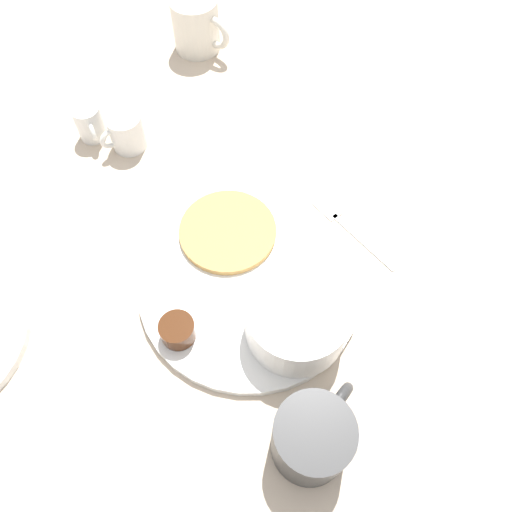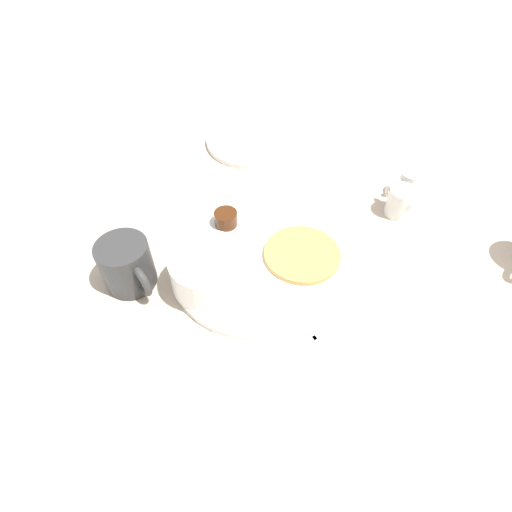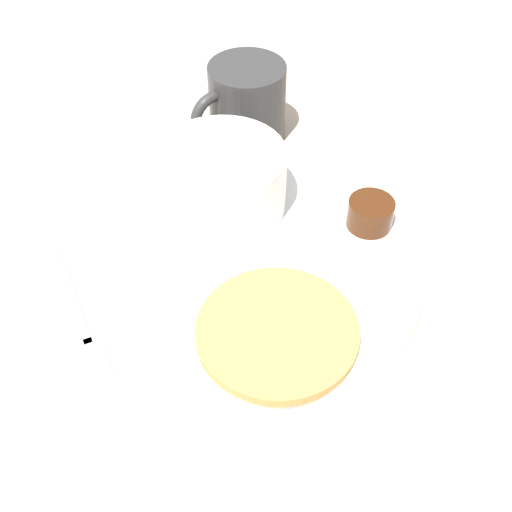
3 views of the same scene
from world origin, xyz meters
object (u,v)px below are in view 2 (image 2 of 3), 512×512
at_px(bowl, 209,270).
at_px(creamer_pitcher_near, 401,202).
at_px(coffee_mug, 127,265).
at_px(fork, 304,343).
at_px(plate, 256,266).
at_px(creamer_pitcher_far, 409,184).

distance_m(bowl, creamer_pitcher_near, 0.38).
relative_size(coffee_mug, fork, 0.90).
height_order(plate, coffee_mug, coffee_mug).
xyz_separation_m(plate, coffee_mug, (0.08, -0.18, 0.04)).
xyz_separation_m(creamer_pitcher_far, fork, (0.38, -0.13, -0.03)).
bearing_deg(creamer_pitcher_far, plate, -42.07).
bearing_deg(fork, plate, -138.71).
relative_size(creamer_pitcher_far, fork, 0.50).
height_order(coffee_mug, creamer_pitcher_near, coffee_mug).
bearing_deg(plate, bowl, -44.82).
xyz_separation_m(bowl, coffee_mug, (0.02, -0.12, -0.00)).
bearing_deg(creamer_pitcher_far, bowl, -42.59).
relative_size(plate, bowl, 2.36).
bearing_deg(plate, fork, 41.29).
distance_m(plate, coffee_mug, 0.20).
bearing_deg(plate, creamer_pitcher_far, 137.93).
bearing_deg(fork, bowl, -110.18).
distance_m(plate, bowl, 0.09).
bearing_deg(creamer_pitcher_far, coffee_mug, -50.77).
height_order(plate, bowl, bowl).
relative_size(creamer_pitcher_near, creamer_pitcher_far, 1.03).
xyz_separation_m(plate, bowl, (0.06, -0.06, 0.04)).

